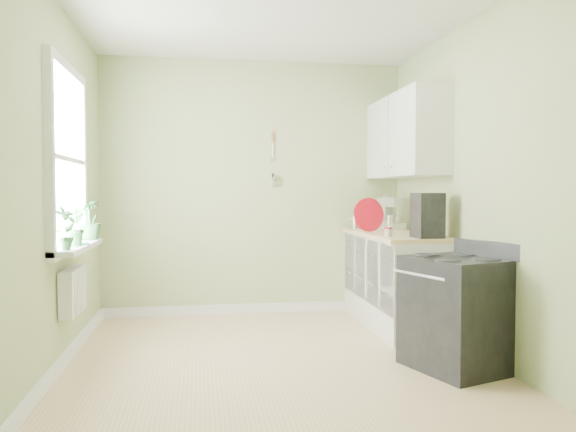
{
  "coord_description": "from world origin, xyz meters",
  "views": [
    {
      "loc": [
        -0.58,
        -4.19,
        1.3
      ],
      "look_at": [
        0.17,
        0.55,
        1.1
      ],
      "focal_mm": 35.0,
      "sensor_mm": 36.0,
      "label": 1
    }
  ],
  "objects": [
    {
      "name": "plant_c",
      "position": [
        -1.5,
        0.75,
        1.07
      ],
      "size": [
        0.25,
        0.25,
        0.33
      ],
      "primitive_type": "imported",
      "rotation": [
        0.0,
        0.0,
        4.16
      ],
      "color": "#2E6833",
      "rests_on": "window_sill"
    },
    {
      "name": "countertop",
      "position": [
        1.29,
        1.0,
        0.89
      ],
      "size": [
        0.64,
        1.6,
        0.04
      ],
      "primitive_type": "cube",
      "color": "beige",
      "rests_on": "base_cabinets"
    },
    {
      "name": "jar",
      "position": [
        1.06,
        0.55,
        0.95
      ],
      "size": [
        0.07,
        0.07,
        0.08
      ],
      "color": "#B19F8F",
      "rests_on": "countertop"
    },
    {
      "name": "red_tray",
      "position": [
        1.08,
        1.17,
        1.08
      ],
      "size": [
        0.34,
        0.14,
        0.34
      ],
      "primitive_type": "cylinder",
      "rotation": [
        1.45,
        0.0,
        0.26
      ],
      "color": "#A80818",
      "rests_on": "countertop"
    },
    {
      "name": "plant_a",
      "position": [
        -1.5,
        -0.13,
        1.06
      ],
      "size": [
        0.18,
        0.2,
        0.31
      ],
      "primitive_type": "imported",
      "rotation": [
        0.0,
        0.0,
        1.03
      ],
      "color": "#2E6833",
      "rests_on": "window_sill"
    },
    {
      "name": "plant_b",
      "position": [
        -1.5,
        0.17,
        1.04
      ],
      "size": [
        0.18,
        0.2,
        0.28
      ],
      "primitive_type": "imported",
      "rotation": [
        0.0,
        0.0,
        2.03
      ],
      "color": "#2E6833",
      "rests_on": "window_sill"
    },
    {
      "name": "stand_mixer",
      "position": [
        1.39,
        1.42,
        1.07
      ],
      "size": [
        0.27,
        0.34,
        0.37
      ],
      "color": "#B2B2B7",
      "rests_on": "countertop"
    },
    {
      "name": "coffee_maker",
      "position": [
        1.35,
        0.36,
        1.09
      ],
      "size": [
        0.22,
        0.25,
        0.39
      ],
      "color": "black",
      "rests_on": "countertop"
    },
    {
      "name": "window_sill",
      "position": [
        -1.51,
        0.3,
        0.88
      ],
      "size": [
        0.18,
        1.14,
        0.04
      ],
      "primitive_type": "cube",
      "color": "white",
      "rests_on": "wall_left"
    },
    {
      "name": "upper_cabinets",
      "position": [
        1.43,
        1.1,
        1.85
      ],
      "size": [
        0.35,
        1.4,
        0.8
      ],
      "primitive_type": "cube",
      "color": "white",
      "rests_on": "wall_right"
    },
    {
      "name": "stove",
      "position": [
        1.28,
        -0.36,
        0.42
      ],
      "size": [
        0.78,
        0.82,
        0.94
      ],
      "color": "black",
      "rests_on": "floor"
    },
    {
      "name": "wall_utensils",
      "position": [
        0.2,
        1.78,
        1.56
      ],
      "size": [
        0.02,
        0.14,
        0.58
      ],
      "color": "beige",
      "rests_on": "wall_back"
    },
    {
      "name": "wall_left",
      "position": [
        -1.61,
        0.0,
        1.35
      ],
      "size": [
        0.02,
        3.6,
        2.7
      ],
      "primitive_type": "cube",
      "color": "#ADBA7E",
      "rests_on": "floor"
    },
    {
      "name": "wall_right",
      "position": [
        1.61,
        0.0,
        1.35
      ],
      "size": [
        0.02,
        3.6,
        2.7
      ],
      "primitive_type": "cube",
      "color": "#ADBA7E",
      "rests_on": "floor"
    },
    {
      "name": "base_cabinets",
      "position": [
        1.3,
        1.0,
        0.43
      ],
      "size": [
        0.6,
        1.6,
        0.87
      ],
      "primitive_type": "cube",
      "color": "white",
      "rests_on": "floor"
    },
    {
      "name": "ceiling",
      "position": [
        0.0,
        0.0,
        2.71
      ],
      "size": [
        3.2,
        3.6,
        0.02
      ],
      "primitive_type": "cube",
      "color": "white",
      "rests_on": "wall_back"
    },
    {
      "name": "wall_back",
      "position": [
        0.0,
        1.81,
        1.35
      ],
      "size": [
        3.2,
        0.02,
        2.7
      ],
      "primitive_type": "cube",
      "color": "#ADBA7E",
      "rests_on": "floor"
    },
    {
      "name": "kettle",
      "position": [
        1.09,
        1.68,
        1.0
      ],
      "size": [
        0.17,
        0.1,
        0.17
      ],
      "color": "silver",
      "rests_on": "countertop"
    },
    {
      "name": "window",
      "position": [
        -1.58,
        0.3,
        1.55
      ],
      "size": [
        0.06,
        1.14,
        1.44
      ],
      "color": "white",
      "rests_on": "wall_left"
    },
    {
      "name": "radiator",
      "position": [
        -1.54,
        0.25,
        0.55
      ],
      "size": [
        0.12,
        0.5,
        0.35
      ],
      "primitive_type": "cube",
      "color": "white",
      "rests_on": "wall_left"
    },
    {
      "name": "floor",
      "position": [
        0.0,
        0.0,
        -0.01
      ],
      "size": [
        3.2,
        3.6,
        0.02
      ],
      "primitive_type": "cube",
      "color": "tan",
      "rests_on": "ground"
    }
  ]
}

